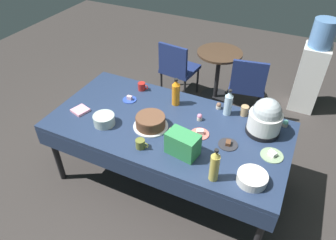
# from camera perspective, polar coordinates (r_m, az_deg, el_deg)

# --- Properties ---
(ground) EXTENTS (9.00, 9.00, 0.00)m
(ground) POSITION_cam_1_polar(r_m,az_deg,el_deg) (3.38, 0.00, -10.68)
(ground) COLOR #383330
(potluck_table) EXTENTS (2.20, 1.10, 0.75)m
(potluck_table) POSITION_cam_1_polar(r_m,az_deg,el_deg) (2.90, 0.00, -1.73)
(potluck_table) COLOR navy
(potluck_table) RESTS_ON ground
(frosted_layer_cake) EXTENTS (0.32, 0.32, 0.12)m
(frosted_layer_cake) POSITION_cam_1_polar(r_m,az_deg,el_deg) (2.80, -3.22, -0.33)
(frosted_layer_cake) COLOR silver
(frosted_layer_cake) RESTS_ON potluck_table
(slow_cooker) EXTENTS (0.30, 0.30, 0.34)m
(slow_cooker) POSITION_cam_1_polar(r_m,az_deg,el_deg) (2.80, 17.46, 0.36)
(slow_cooker) COLOR black
(slow_cooker) RESTS_ON potluck_table
(glass_salad_bowl) EXTENTS (0.20, 0.20, 0.10)m
(glass_salad_bowl) POSITION_cam_1_polar(r_m,az_deg,el_deg) (2.89, -11.65, 0.06)
(glass_salad_bowl) COLOR #B2C6BC
(glass_salad_bowl) RESTS_ON potluck_table
(ceramic_snack_bowl) EXTENTS (0.23, 0.23, 0.07)m
(ceramic_snack_bowl) POSITION_cam_1_polar(r_m,az_deg,el_deg) (2.42, 15.19, -10.27)
(ceramic_snack_bowl) COLOR silver
(ceramic_snack_bowl) RESTS_ON potluck_table
(dessert_plate_coral) EXTENTS (0.17, 0.17, 0.05)m
(dessert_plate_coral) POSITION_cam_1_polar(r_m,az_deg,el_deg) (2.76, 5.86, -2.44)
(dessert_plate_coral) COLOR #E07266
(dessert_plate_coral) RESTS_ON potluck_table
(dessert_plate_charcoal) EXTENTS (0.17, 0.17, 0.04)m
(dessert_plate_charcoal) POSITION_cam_1_polar(r_m,az_deg,el_deg) (2.69, 10.96, -4.36)
(dessert_plate_charcoal) COLOR #2D2D33
(dessert_plate_charcoal) RESTS_ON potluck_table
(dessert_plate_sage) EXTENTS (0.19, 0.19, 0.04)m
(dessert_plate_sage) POSITION_cam_1_polar(r_m,az_deg,el_deg) (2.68, 18.54, -6.11)
(dessert_plate_sage) COLOR #8CA87F
(dessert_plate_sage) RESTS_ON potluck_table
(dessert_plate_cobalt) EXTENTS (0.14, 0.14, 0.05)m
(dessert_plate_cobalt) POSITION_cam_1_polar(r_m,az_deg,el_deg) (3.19, -7.06, 3.84)
(dessert_plate_cobalt) COLOR #2D4CB2
(dessert_plate_cobalt) RESTS_ON potluck_table
(cupcake_mint) EXTENTS (0.05, 0.05, 0.07)m
(cupcake_mint) POSITION_cam_1_polar(r_m,az_deg,el_deg) (2.90, 5.84, 0.52)
(cupcake_mint) COLOR beige
(cupcake_mint) RESTS_ON potluck_table
(cupcake_rose) EXTENTS (0.05, 0.05, 0.07)m
(cupcake_rose) POSITION_cam_1_polar(r_m,az_deg,el_deg) (3.07, 9.30, 2.60)
(cupcake_rose) COLOR beige
(cupcake_rose) RESTS_ON potluck_table
(cupcake_cocoa) EXTENTS (0.05, 0.05, 0.07)m
(cupcake_cocoa) POSITION_cam_1_polar(r_m,az_deg,el_deg) (3.01, 20.77, -0.58)
(cupcake_cocoa) COLOR beige
(cupcake_cocoa) RESTS_ON potluck_table
(cupcake_vanilla) EXTENTS (0.05, 0.05, 0.07)m
(cupcake_vanilla) POSITION_cam_1_polar(r_m,az_deg,el_deg) (2.73, 0.61, -2.03)
(cupcake_vanilla) COLOR beige
(cupcake_vanilla) RESTS_ON potluck_table
(soda_bottle_water) EXTENTS (0.08, 0.08, 0.27)m
(soda_bottle_water) POSITION_cam_1_polar(r_m,az_deg,el_deg) (2.96, 11.02, 3.04)
(soda_bottle_water) COLOR silver
(soda_bottle_water) RESTS_ON potluck_table
(soda_bottle_orange_juice) EXTENTS (0.08, 0.08, 0.29)m
(soda_bottle_orange_juice) POSITION_cam_1_polar(r_m,az_deg,el_deg) (3.04, 1.45, 5.04)
(soda_bottle_orange_juice) COLOR orange
(soda_bottle_orange_juice) RESTS_ON potluck_table
(soda_bottle_ginger_ale) EXTENTS (0.07, 0.07, 0.30)m
(soda_bottle_ginger_ale) POSITION_cam_1_polar(r_m,az_deg,el_deg) (2.31, 8.56, -8.29)
(soda_bottle_ginger_ale) COLOR gold
(soda_bottle_ginger_ale) RESTS_ON potluck_table
(coffee_mug_red) EXTENTS (0.12, 0.08, 0.08)m
(coffee_mug_red) POSITION_cam_1_polar(r_m,az_deg,el_deg) (3.32, -4.82, 6.17)
(coffee_mug_red) COLOR #B2231E
(coffee_mug_red) RESTS_ON potluck_table
(coffee_mug_tan) EXTENTS (0.12, 0.07, 0.10)m
(coffee_mug_tan) POSITION_cam_1_polar(r_m,az_deg,el_deg) (3.03, 13.93, 1.66)
(coffee_mug_tan) COLOR tan
(coffee_mug_tan) RESTS_ON potluck_table
(coffee_mug_olive) EXTENTS (0.12, 0.08, 0.08)m
(coffee_mug_olive) POSITION_cam_1_polar(r_m,az_deg,el_deg) (2.61, -5.05, -4.39)
(coffee_mug_olive) COLOR olive
(coffee_mug_olive) RESTS_ON potluck_table
(soda_carton) EXTENTS (0.28, 0.20, 0.20)m
(soda_carton) POSITION_cam_1_polar(r_m,az_deg,el_deg) (2.51, 2.73, -4.42)
(soda_carton) COLOR #338C4C
(soda_carton) RESTS_ON potluck_table
(paper_napkin_stack) EXTENTS (0.17, 0.17, 0.02)m
(paper_napkin_stack) POSITION_cam_1_polar(r_m,az_deg,el_deg) (3.12, -15.80, 1.73)
(paper_napkin_stack) COLOR pink
(paper_napkin_stack) RESTS_ON potluck_table
(maroon_chair_left) EXTENTS (0.49, 0.49, 0.85)m
(maroon_chair_left) POSITION_cam_1_polar(r_m,az_deg,el_deg) (4.30, 1.74, 9.75)
(maroon_chair_left) COLOR navy
(maroon_chair_left) RESTS_ON ground
(maroon_chair_right) EXTENTS (0.51, 0.51, 0.85)m
(maroon_chair_right) POSITION_cam_1_polar(r_m,az_deg,el_deg) (4.07, 14.41, 6.61)
(maroon_chair_right) COLOR navy
(maroon_chair_right) RESTS_ON ground
(round_cafe_table) EXTENTS (0.60, 0.60, 0.72)m
(round_cafe_table) POSITION_cam_1_polar(r_m,az_deg,el_deg) (4.34, 9.21, 9.60)
(round_cafe_table) COLOR #473323
(round_cafe_table) RESTS_ON ground
(water_cooler) EXTENTS (0.32, 0.32, 1.24)m
(water_cooler) POSITION_cam_1_polar(r_m,az_deg,el_deg) (4.45, 24.89, 8.47)
(water_cooler) COLOR silver
(water_cooler) RESTS_ON ground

